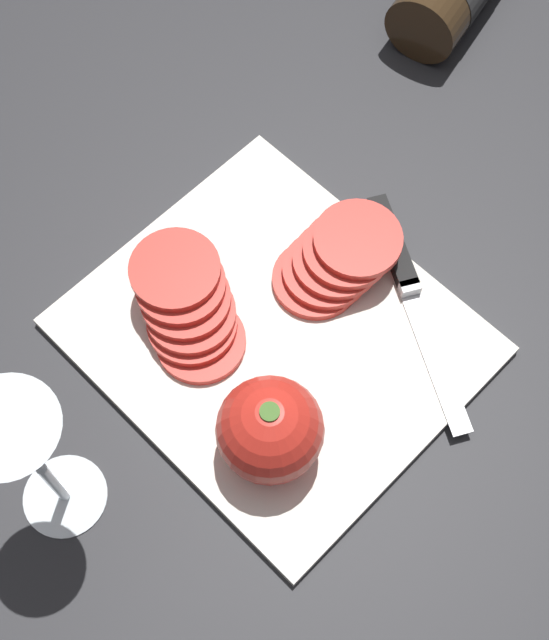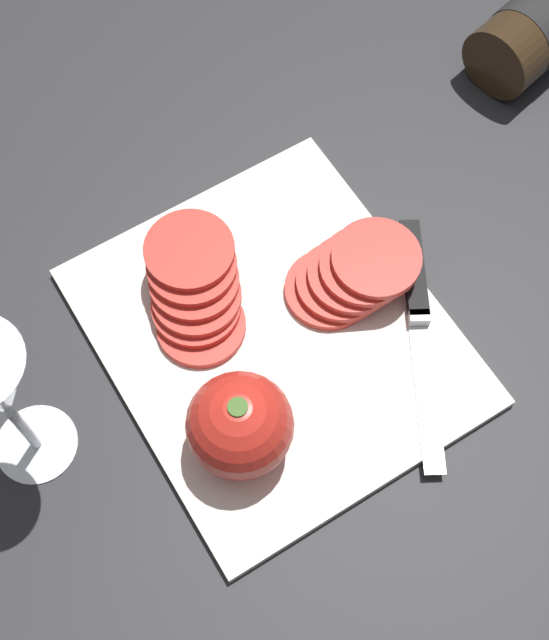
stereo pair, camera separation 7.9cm
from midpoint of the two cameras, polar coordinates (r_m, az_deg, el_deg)
name	(u,v)px [view 1 (the left image)]	position (r m, az deg, el deg)	size (l,w,h in m)	color
ground_plane	(244,291)	(0.85, -4.64, 1.58)	(3.00, 3.00, 0.00)	#28282B
cutting_board	(274,336)	(0.82, -2.73, -1.34)	(0.34, 0.29, 0.01)	silver
wine_glass	(27,452)	(0.68, -18.82, -8.36)	(0.08, 0.08, 0.19)	silver
whole_tomato	(270,430)	(0.74, -3.37, -7.37)	(0.09, 0.09, 0.09)	red
knife	(400,264)	(0.84, 5.44, 3.28)	(0.22, 0.14, 0.01)	silver
tomato_slice_stack_near	(337,259)	(0.82, 1.28, 3.61)	(0.09, 0.13, 0.04)	red
tomato_slice_stack_far	(188,306)	(0.81, -8.34, 0.60)	(0.13, 0.10, 0.05)	red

